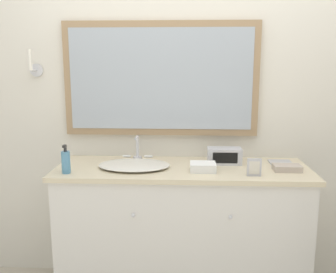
{
  "coord_description": "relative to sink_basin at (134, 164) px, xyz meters",
  "views": [
    {
      "loc": [
        0.02,
        -2.05,
        1.56
      ],
      "look_at": [
        -0.09,
        0.28,
        1.11
      ],
      "focal_mm": 40.0,
      "sensor_mm": 36.0,
      "label": 1
    }
  ],
  "objects": [
    {
      "name": "hand_towel_near_sink",
      "position": [
        0.96,
        -0.03,
        -0.0
      ],
      "size": [
        0.17,
        0.11,
        0.04
      ],
      "color": "#B7A899",
      "rests_on": "vanity_counter"
    },
    {
      "name": "metal_tray",
      "position": [
        0.97,
        0.15,
        -0.01
      ],
      "size": [
        0.15,
        0.11,
        0.01
      ],
      "color": "#ADADB2",
      "rests_on": "vanity_counter"
    },
    {
      "name": "wall_back",
      "position": [
        0.3,
        0.32,
        0.36
      ],
      "size": [
        8.0,
        0.18,
        2.55
      ],
      "color": "silver",
      "rests_on": "ground_plane"
    },
    {
      "name": "sink_basin",
      "position": [
        0.0,
        0.0,
        0.0
      ],
      "size": [
        0.46,
        0.36,
        0.18
      ],
      "color": "silver",
      "rests_on": "vanity_counter"
    },
    {
      "name": "vanity_counter",
      "position": [
        0.31,
        0.02,
        -0.47
      ],
      "size": [
        1.63,
        0.56,
        0.91
      ],
      "color": "silver",
      "rests_on": "ground_plane"
    },
    {
      "name": "hand_towel_far_corner",
      "position": [
        0.44,
        -0.06,
        0.01
      ],
      "size": [
        0.16,
        0.13,
        0.05
      ],
      "color": "white",
      "rests_on": "vanity_counter"
    },
    {
      "name": "appliance_box",
      "position": [
        0.59,
        0.12,
        0.03
      ],
      "size": [
        0.22,
        0.12,
        0.11
      ],
      "color": "#BCBCC1",
      "rests_on": "vanity_counter"
    },
    {
      "name": "soap_bottle",
      "position": [
        -0.4,
        -0.15,
        0.05
      ],
      "size": [
        0.05,
        0.05,
        0.18
      ],
      "color": "teal",
      "rests_on": "vanity_counter"
    },
    {
      "name": "picture_frame",
      "position": [
        0.73,
        -0.16,
        0.03
      ],
      "size": [
        0.08,
        0.01,
        0.11
      ],
      "color": "#B2B2B7",
      "rests_on": "vanity_counter"
    }
  ]
}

